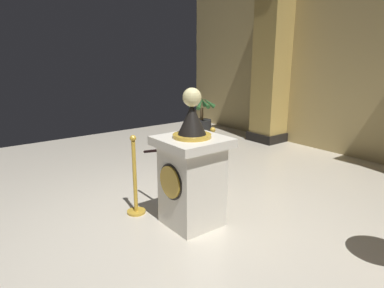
# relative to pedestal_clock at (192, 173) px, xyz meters

# --- Properties ---
(ground_plane) EXTENTS (10.24, 10.24, 0.00)m
(ground_plane) POSITION_rel_pedestal_clock_xyz_m (-0.16, -0.04, -0.65)
(ground_plane) COLOR beige
(back_wall) EXTENTS (10.24, 0.16, 3.81)m
(back_wall) POSITION_rel_pedestal_clock_xyz_m (-0.16, 4.31, 1.25)
(back_wall) COLOR tan
(back_wall) RESTS_ON ground_plane
(pedestal_clock) EXTENTS (0.74, 0.74, 1.65)m
(pedestal_clock) POSITION_rel_pedestal_clock_xyz_m (0.00, 0.00, 0.00)
(pedestal_clock) COLOR silver
(pedestal_clock) RESTS_ON ground_plane
(stanchion_near) EXTENTS (0.24, 0.24, 0.98)m
(stanchion_near) POSITION_rel_pedestal_clock_xyz_m (-0.62, 0.86, -0.31)
(stanchion_near) COLOR gold
(stanchion_near) RESTS_ON ground_plane
(stanchion_far) EXTENTS (0.24, 0.24, 1.04)m
(stanchion_far) POSITION_rel_pedestal_clock_xyz_m (-0.66, -0.40, -0.29)
(stanchion_far) COLOR gold
(stanchion_far) RESTS_ON ground_plane
(velvet_rope) EXTENTS (0.66, 0.69, 0.22)m
(velvet_rope) POSITION_rel_pedestal_clock_xyz_m (-0.64, 0.23, 0.13)
(velvet_rope) COLOR black
(column_left) EXTENTS (0.76, 0.76, 3.65)m
(column_left) POSITION_rel_pedestal_clock_xyz_m (-2.16, 3.94, 1.16)
(column_left) COLOR black
(column_left) RESTS_ON ground_plane
(potted_palm_left) EXTENTS (0.68, 0.58, 1.05)m
(potted_palm_left) POSITION_rel_pedestal_clock_xyz_m (-3.22, 2.76, -0.30)
(potted_palm_left) COLOR black
(potted_palm_left) RESTS_ON ground_plane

